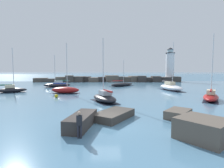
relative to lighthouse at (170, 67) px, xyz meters
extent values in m
plane|color=teal|center=(-24.41, -53.85, -5.70)|extent=(600.00, 600.00, 0.00)
cube|color=teal|center=(-24.41, 59.12, -5.70)|extent=(400.00, 116.00, 0.01)
cube|color=#4C443D|center=(-49.92, -1.10, -4.97)|extent=(5.70, 4.75, 1.46)
cube|color=#423D38|center=(-46.26, -1.19, -5.09)|extent=(4.94, 3.66, 1.22)
cube|color=brown|center=(-42.35, -1.12, -4.77)|extent=(4.36, 4.40, 1.86)
cube|color=#423D38|center=(-38.90, -1.47, -4.47)|extent=(3.82, 5.16, 2.46)
cube|color=#423D38|center=(-35.26, -1.18, -4.68)|extent=(4.79, 4.94, 2.05)
cube|color=#383330|center=(-32.71, -0.12, -4.72)|extent=(3.43, 4.65, 1.96)
cube|color=brown|center=(-30.07, -1.27, -4.88)|extent=(4.55, 4.96, 1.63)
cube|color=#383330|center=(-26.44, -0.25, -4.80)|extent=(3.82, 3.95, 1.81)
cube|color=brown|center=(-22.90, -0.73, -4.50)|extent=(5.28, 5.53, 2.40)
cube|color=#423D38|center=(-19.52, -0.93, -4.71)|extent=(3.36, 4.11, 1.99)
cube|color=#4C443D|center=(-16.81, -0.21, -4.80)|extent=(3.61, 5.62, 1.80)
cube|color=brown|center=(-14.07, -0.48, -4.62)|extent=(4.14, 5.57, 2.16)
cube|color=#383330|center=(-11.32, -1.67, -4.57)|extent=(3.97, 5.39, 2.27)
cube|color=#383330|center=(-8.73, -0.77, -4.90)|extent=(3.83, 4.69, 1.59)
cube|color=#383330|center=(-5.89, -1.51, -4.64)|extent=(3.63, 5.27, 2.12)
cube|color=#383330|center=(-2.17, -0.76, -4.83)|extent=(5.17, 5.70, 1.74)
cube|color=#423D38|center=(1.82, -1.25, -4.73)|extent=(3.98, 4.74, 1.95)
cylinder|color=gray|center=(0.00, 0.00, -4.80)|extent=(4.26, 4.26, 1.80)
cylinder|color=white|center=(0.00, 0.00, 0.66)|extent=(3.15, 3.15, 9.11)
cylinder|color=#232328|center=(0.00, 0.00, 5.34)|extent=(3.63, 3.63, 0.25)
cylinder|color=silver|center=(0.00, 0.00, 6.04)|extent=(2.21, 2.21, 1.15)
cone|color=#232328|center=(0.00, 0.00, 7.06)|extent=(2.68, 2.68, 0.90)
cube|color=brown|center=(-17.62, -52.08, -5.31)|extent=(3.18, 3.30, 0.78)
cube|color=#383330|center=(-26.33, -54.51, -5.19)|extent=(2.22, 4.37, 1.01)
cube|color=brown|center=(-18.07, -57.17, -5.00)|extent=(3.94, 3.97, 1.39)
cube|color=#423D38|center=(-23.70, -52.16, -5.36)|extent=(4.27, 4.79, 0.68)
ellipsoid|color=maroon|center=(-32.53, -34.26, -5.08)|extent=(5.74, 2.82, 1.24)
cube|color=black|center=(-32.53, -34.26, -5.68)|extent=(5.46, 2.74, 0.03)
cylinder|color=silver|center=(-32.12, -34.31, -0.24)|extent=(0.12, 0.12, 8.43)
cylinder|color=#BCBCC1|center=(-33.62, -34.11, -3.91)|extent=(3.01, 0.51, 0.10)
cube|color=navy|center=(-33.62, -34.11, -3.81)|extent=(2.58, 0.55, 0.20)
ellipsoid|color=black|center=(-43.63, -32.75, -5.25)|extent=(5.75, 3.77, 0.91)
cube|color=black|center=(-43.63, -32.75, -5.68)|extent=(5.48, 3.63, 0.03)
cube|color=beige|center=(-43.88, -32.86, -4.47)|extent=(1.90, 1.53, 0.64)
cylinder|color=silver|center=(-43.25, -32.59, -0.82)|extent=(0.12, 0.12, 7.95)
cylinder|color=#BCBCC1|center=(-44.64, -33.19, -4.24)|extent=(2.82, 1.30, 0.10)
cube|color=#1E664C|center=(-44.64, -33.19, -4.14)|extent=(2.45, 1.21, 0.20)
ellipsoid|color=black|center=(-37.57, -22.19, -5.15)|extent=(6.96, 3.06, 1.10)
cube|color=black|center=(-37.57, -22.19, -5.68)|extent=(6.62, 2.97, 0.03)
cube|color=#B2B2B7|center=(-37.24, -22.13, -4.28)|extent=(2.17, 1.40, 0.64)
cylinder|color=silver|center=(-38.07, -22.27, -1.01)|extent=(0.12, 0.12, 7.20)
cylinder|color=#BCBCC1|center=(-36.24, -21.96, -4.05)|extent=(3.67, 0.72, 0.10)
cube|color=#1E664C|center=(-36.24, -21.96, -3.95)|extent=(3.14, 0.73, 0.20)
ellipsoid|color=black|center=(-20.33, -19.41, -5.24)|extent=(7.53, 6.68, 0.91)
cube|color=black|center=(-20.33, -19.41, -5.68)|extent=(7.19, 6.39, 0.03)
cylinder|color=silver|center=(-19.86, -19.02, -1.55)|extent=(0.12, 0.12, 6.49)
cylinder|color=#BCBCC1|center=(-21.59, -20.44, -4.24)|extent=(3.52, 2.92, 0.10)
cube|color=maroon|center=(-21.59, -20.44, -4.14)|extent=(3.07, 2.57, 0.20)
ellipsoid|color=white|center=(-10.38, -30.03, -5.06)|extent=(3.98, 8.27, 1.27)
cube|color=black|center=(-10.38, -30.03, -5.68)|extent=(3.85, 7.87, 0.03)
cube|color=beige|center=(-10.46, -29.64, -4.11)|extent=(1.77, 2.60, 0.64)
cylinder|color=silver|center=(-10.25, -30.61, 0.16)|extent=(0.12, 0.12, 9.18)
cylinder|color=#BCBCC1|center=(-10.71, -28.47, -3.88)|extent=(1.02, 4.29, 0.10)
cube|color=#4C4C51|center=(-10.71, -28.47, -3.78)|extent=(0.98, 3.67, 0.20)
ellipsoid|color=black|center=(-24.74, -43.55, -5.19)|extent=(4.62, 6.32, 1.01)
cube|color=black|center=(-24.74, -43.55, -5.68)|extent=(4.46, 6.03, 0.03)
cube|color=#B2B2B7|center=(-24.62, -43.81, -4.37)|extent=(1.94, 2.15, 0.64)
cylinder|color=silver|center=(-24.92, -43.15, -0.71)|extent=(0.12, 0.12, 7.96)
cylinder|color=#BCBCC1|center=(-24.26, -44.61, -4.14)|extent=(1.41, 2.97, 0.10)
cube|color=maroon|center=(-24.26, -44.61, -4.04)|extent=(1.30, 2.57, 0.20)
ellipsoid|color=maroon|center=(-9.00, -42.82, -5.22)|extent=(5.09, 6.47, 0.96)
cube|color=black|center=(-9.00, -42.82, -5.68)|extent=(4.89, 6.18, 0.03)
cube|color=beige|center=(-9.17, -43.09, -4.42)|extent=(1.95, 2.21, 0.64)
cylinder|color=silver|center=(-8.74, -42.42, -0.31)|extent=(0.12, 0.12, 8.86)
cylinder|color=#BCBCC1|center=(-9.67, -43.91, -4.19)|extent=(1.95, 3.03, 0.10)
cube|color=maroon|center=(-9.67, -43.91, -4.09)|extent=(1.76, 2.63, 0.20)
sphere|color=yellow|center=(-32.66, -39.70, -5.41)|extent=(0.57, 0.57, 0.57)
cylinder|color=black|center=(-32.66, -39.70, -5.03)|extent=(0.04, 0.04, 0.20)
cylinder|color=#282833|center=(-26.19, -56.82, -5.26)|extent=(0.14, 0.14, 0.87)
cylinder|color=#282833|center=(-26.01, -56.82, -5.26)|extent=(0.14, 0.14, 0.87)
cube|color=#232328|center=(-26.10, -56.82, -4.48)|extent=(0.36, 0.22, 0.69)
sphere|color=tan|center=(-26.10, -56.82, -4.02)|extent=(0.24, 0.24, 0.24)
camera|label=1|loc=(-24.21, -68.06, -1.19)|focal=28.00mm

